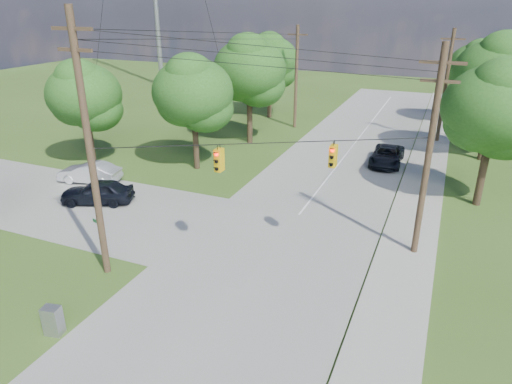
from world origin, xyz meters
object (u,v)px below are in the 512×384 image
at_px(car_cross_silver, 90,173).
at_px(control_cabinet, 53,321).
at_px(pole_north_e, 445,86).
at_px(pole_sw, 89,148).
at_px(car_main_north, 387,156).
at_px(pole_north_w, 296,77).
at_px(car_cross_dark, 97,192).
at_px(pole_ne, 429,153).

bearing_deg(car_cross_silver, control_cabinet, 25.44).
distance_m(pole_north_e, car_cross_silver, 30.80).
bearing_deg(pole_north_e, car_cross_silver, -137.24).
bearing_deg(control_cabinet, pole_north_e, 59.21).
height_order(car_cross_silver, control_cabinet, car_cross_silver).
relative_size(pole_sw, car_main_north, 2.37).
xyz_separation_m(pole_north_w, car_main_north, (10.50, -8.29, -4.40)).
xyz_separation_m(pole_sw, car_cross_dark, (-5.89, 6.24, -5.42)).
xyz_separation_m(pole_north_e, car_main_north, (-3.40, -8.29, -4.40)).
height_order(pole_ne, car_cross_dark, pole_ne).
distance_m(pole_north_w, car_main_north, 14.08).
distance_m(pole_sw, car_cross_silver, 13.71).
xyz_separation_m(car_main_north, control_cabinet, (-9.00, -25.71, -0.12)).
distance_m(pole_ne, pole_north_w, 26.03).
height_order(pole_sw, pole_ne, pole_sw).
relative_size(car_cross_dark, control_cabinet, 3.70).
bearing_deg(car_cross_dark, pole_ne, 72.01).
xyz_separation_m(pole_north_e, car_cross_dark, (-19.39, -23.36, -4.33)).
distance_m(pole_north_e, pole_north_w, 13.90).
bearing_deg(control_cabinet, pole_north_w, 81.77).
relative_size(pole_ne, pole_north_e, 1.05).
bearing_deg(pole_sw, car_cross_silver, 134.96).
bearing_deg(control_cabinet, car_main_north, 59.95).
bearing_deg(pole_sw, pole_north_e, 65.48).
xyz_separation_m(pole_ne, control_cabinet, (-12.40, -12.00, -4.86)).
distance_m(pole_north_w, control_cabinet, 34.33).
xyz_separation_m(pole_ne, pole_north_w, (-13.90, 22.00, -0.34)).
bearing_deg(car_cross_silver, pole_sw, 33.49).
xyz_separation_m(pole_sw, pole_ne, (13.50, 7.60, -0.76)).
height_order(pole_north_w, car_cross_silver, pole_north_w).
relative_size(car_cross_silver, car_main_north, 0.88).
distance_m(car_cross_dark, car_cross_silver, 4.01).
height_order(pole_sw, car_cross_dark, pole_sw).
distance_m(pole_north_e, car_main_north, 9.98).
height_order(pole_north_w, control_cabinet, pole_north_w).
xyz_separation_m(car_cross_dark, car_cross_silver, (-3.00, 2.66, -0.04)).
bearing_deg(car_main_north, car_cross_dark, -137.35).
distance_m(pole_north_w, car_cross_silver, 22.80).
bearing_deg(pole_north_w, pole_north_e, 0.00).
distance_m(pole_ne, car_cross_dark, 19.99).
xyz_separation_m(car_cross_silver, control_cabinet, (9.99, -13.30, -0.15)).
xyz_separation_m(pole_north_w, control_cabinet, (1.50, -34.00, -4.52)).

